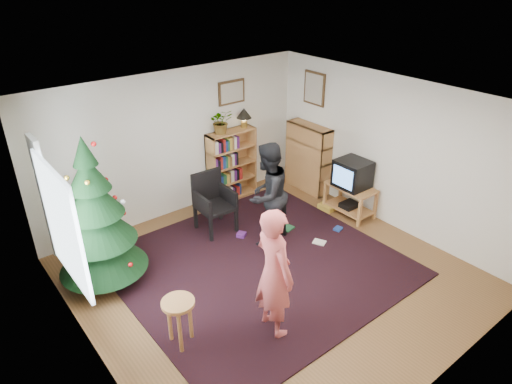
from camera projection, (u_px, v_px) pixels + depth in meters
floor at (271, 275)px, 6.55m from camera, size 5.00×5.00×0.00m
ceiling at (274, 106)px, 5.40m from camera, size 5.00×5.00×0.00m
wall_back at (177, 144)px, 7.71m from camera, size 5.00×0.02×2.50m
wall_front at (447, 298)px, 4.24m from camera, size 5.00×0.02×2.50m
wall_left at (84, 272)px, 4.59m from camera, size 0.02×5.00×2.50m
wall_right at (390, 153)px, 7.36m from camera, size 0.02×5.00×2.50m
rug at (258, 265)px, 6.76m from camera, size 3.80×3.60×0.02m
window_pane at (62, 226)px, 4.91m from camera, size 0.04×1.20×1.40m
curtain at (46, 200)px, 5.42m from camera, size 0.06×0.35×1.60m
picture_back at (232, 92)px, 8.01m from camera, size 0.55×0.03×0.42m
picture_right at (314, 88)px, 8.24m from camera, size 0.03×0.50×0.60m
christmas_tree at (97, 226)px, 6.04m from camera, size 1.19×1.19×2.17m
bookshelf_back at (232, 164)px, 8.43m from camera, size 0.95×0.30×1.30m
bookshelf_right at (308, 157)px, 8.71m from camera, size 0.30×0.95×1.30m
tv_stand at (350, 198)px, 7.97m from camera, size 0.47×0.85×0.55m
crt_tv at (352, 174)px, 7.76m from camera, size 0.50×0.54×0.47m
armchair at (211, 199)px, 7.45m from camera, size 0.57×0.57×1.00m
stool at (179, 311)px, 5.18m from camera, size 0.38×0.38×0.64m
person_standing at (274, 273)px, 5.25m from camera, size 0.46×0.65×1.68m
person_by_chair at (267, 195)px, 6.98m from camera, size 0.96×0.84×1.66m
potted_plant at (221, 121)px, 7.92m from camera, size 0.48×0.45×0.44m
table_lamp at (244, 114)px, 8.19m from camera, size 0.27×0.27×0.36m
floor_clutter at (296, 230)px, 7.56m from camera, size 1.99×1.12×0.08m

